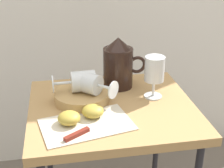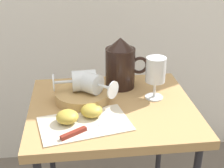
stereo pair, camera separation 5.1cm
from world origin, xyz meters
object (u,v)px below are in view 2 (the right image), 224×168
(basket_tray, at_px, (83,96))
(wine_glass_tipped_near, at_px, (91,83))
(table, at_px, (112,121))
(knife, at_px, (83,130))
(apple_half_left, at_px, (67,117))
(wine_glass_tipped_far, at_px, (82,81))
(apple_half_right, at_px, (92,110))
(wine_glass_upright, at_px, (156,72))
(pitcher, at_px, (121,67))

(basket_tray, bearing_deg, wine_glass_tipped_near, -22.74)
(wine_glass_tipped_near, bearing_deg, table, -28.14)
(wine_glass_tipped_near, relative_size, knife, 0.79)
(table, height_order, basket_tray, basket_tray)
(apple_half_left, bearing_deg, wine_glass_tipped_far, 70.79)
(wine_glass_tipped_far, distance_m, knife, 0.22)
(wine_glass_tipped_far, relative_size, apple_half_right, 2.17)
(wine_glass_upright, relative_size, apple_half_left, 2.20)
(wine_glass_tipped_near, height_order, apple_half_left, wine_glass_tipped_near)
(apple_half_left, xyz_separation_m, apple_half_right, (0.08, 0.03, 0.00))
(basket_tray, distance_m, pitcher, 0.19)
(apple_half_right, bearing_deg, wine_glass_tipped_far, 100.12)
(table, relative_size, knife, 3.53)
(apple_half_left, bearing_deg, basket_tray, 70.53)
(table, bearing_deg, wine_glass_tipped_near, 151.86)
(basket_tray, xyz_separation_m, pitcher, (0.15, 0.10, 0.06))
(pitcher, xyz_separation_m, wine_glass_tipped_near, (-0.12, -0.11, -0.01))
(basket_tray, distance_m, knife, 0.20)
(pitcher, bearing_deg, wine_glass_tipped_near, -137.16)
(wine_glass_tipped_near, bearing_deg, wine_glass_upright, 0.09)
(apple_half_right, bearing_deg, knife, -110.53)
(pitcher, height_order, apple_half_left, pitcher)
(wine_glass_tipped_far, bearing_deg, knife, -92.51)
(pitcher, bearing_deg, apple_half_right, -119.78)
(table, distance_m, wine_glass_upright, 0.23)
(pitcher, xyz_separation_m, apple_half_left, (-0.20, -0.24, -0.06))
(basket_tray, distance_m, apple_half_right, 0.12)
(basket_tray, relative_size, knife, 1.01)
(table, bearing_deg, wine_glass_tipped_far, 148.94)
(table, distance_m, wine_glass_tipped_far, 0.18)
(basket_tray, height_order, pitcher, pitcher)
(basket_tray, height_order, knife, basket_tray)
(wine_glass_tipped_far, xyz_separation_m, apple_half_right, (0.02, -0.13, -0.05))
(wine_glass_tipped_near, relative_size, apple_half_left, 2.15)
(table, bearing_deg, wine_glass_upright, 13.42)
(basket_tray, distance_m, apple_half_left, 0.16)
(pitcher, height_order, wine_glass_tipped_far, pitcher)
(basket_tray, xyz_separation_m, apple_half_right, (0.02, -0.12, 0.01))
(table, relative_size, basket_tray, 3.49)
(basket_tray, bearing_deg, wine_glass_upright, -2.69)
(wine_glass_tipped_near, height_order, apple_half_right, wine_glass_tipped_near)
(wine_glass_tipped_far, bearing_deg, basket_tray, -104.68)
(apple_half_right, bearing_deg, wine_glass_tipped_near, 87.56)
(table, xyz_separation_m, apple_half_right, (-0.07, -0.07, 0.09))
(knife, bearing_deg, table, 55.51)
(table, distance_m, apple_half_left, 0.20)
(wine_glass_tipped_near, xyz_separation_m, apple_half_left, (-0.08, -0.13, -0.05))
(wine_glass_tipped_far, relative_size, knife, 0.80)
(wine_glass_upright, bearing_deg, apple_half_left, -156.17)
(wine_glass_upright, relative_size, wine_glass_tipped_far, 1.01)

